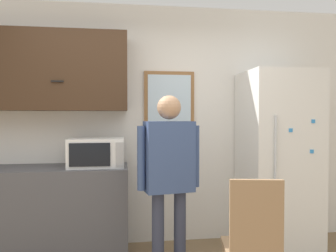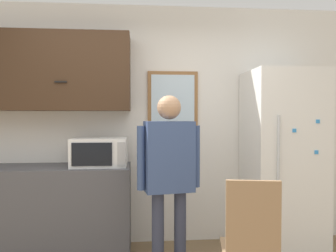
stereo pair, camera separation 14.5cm
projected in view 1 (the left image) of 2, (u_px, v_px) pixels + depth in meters
back_wall at (136, 125)px, 3.74m from camera, size 6.00×0.06×2.70m
counter at (23, 214)px, 3.29m from camera, size 2.10×0.58×0.93m
upper_cabinets at (24, 71)px, 3.35m from camera, size 2.10×0.40×0.81m
microwave at (97, 152)px, 3.37m from camera, size 0.56×0.43×0.29m
person at (169, 166)px, 2.95m from camera, size 0.58×0.29×1.63m
refrigerator at (278, 160)px, 3.57m from camera, size 0.74×0.73×1.93m
chair at (253, 239)px, 2.43m from camera, size 0.48×0.48×0.99m
window at (169, 115)px, 3.74m from camera, size 0.57×0.05×1.00m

